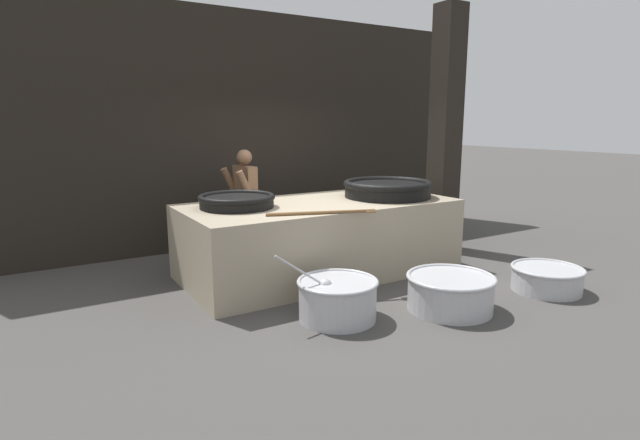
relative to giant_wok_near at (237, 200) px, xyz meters
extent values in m
plane|color=#474442|center=(1.12, -0.18, -1.08)|extent=(60.00, 60.00, 0.00)
cube|color=black|center=(1.12, 2.04, 0.83)|extent=(8.94, 0.24, 3.82)
cube|color=black|center=(3.52, -0.06, 0.83)|extent=(0.38, 0.38, 3.82)
cube|color=tan|center=(1.12, -0.18, -0.58)|extent=(3.67, 1.74, 0.99)
cylinder|color=black|center=(0.00, 0.00, -0.03)|extent=(0.93, 0.93, 0.13)
torus|color=black|center=(0.00, 0.00, 0.04)|extent=(0.97, 0.97, 0.07)
cylinder|color=black|center=(2.20, -0.29, 0.00)|extent=(1.23, 1.23, 0.19)
torus|color=black|center=(2.20, -0.29, 0.10)|extent=(1.28, 1.28, 0.10)
cylinder|color=brown|center=(0.68, -0.95, -0.07)|extent=(1.26, 0.46, 0.04)
cube|color=brown|center=(1.24, -1.14, -0.08)|extent=(0.15, 0.13, 0.02)
cylinder|color=brown|center=(0.55, 0.92, -0.67)|extent=(0.12, 0.12, 0.81)
cylinder|color=brown|center=(0.53, 1.10, -0.67)|extent=(0.12, 0.12, 0.81)
cube|color=olive|center=(0.54, 1.01, -0.51)|extent=(0.22, 0.26, 0.53)
cube|color=brown|center=(0.54, 1.01, 0.04)|extent=(0.20, 0.51, 0.60)
cylinder|color=brown|center=(0.46, 0.76, 0.03)|extent=(0.34, 0.13, 0.55)
cylinder|color=brown|center=(0.42, 1.25, 0.03)|extent=(0.34, 0.13, 0.55)
sphere|color=brown|center=(0.54, 1.01, 0.46)|extent=(0.23, 0.23, 0.23)
cylinder|color=#B7B7BC|center=(0.42, -1.70, -0.87)|extent=(0.82, 0.82, 0.41)
torus|color=#B7B7BC|center=(0.42, -1.70, -0.67)|extent=(0.86, 0.86, 0.04)
cylinder|color=tan|center=(0.42, -1.70, -0.78)|extent=(0.72, 0.72, 0.10)
sphere|color=#B7B7BC|center=(0.27, -1.68, -0.69)|extent=(0.15, 0.15, 0.15)
cylinder|color=#B7B7BC|center=(0.01, -1.64, -0.50)|extent=(0.55, 0.10, 0.40)
cylinder|color=#B7B7BC|center=(3.11, -2.30, -0.93)|extent=(0.82, 0.82, 0.29)
torus|color=#B7B7BC|center=(3.11, -2.30, -0.79)|extent=(0.86, 0.86, 0.04)
cylinder|color=#6B9347|center=(3.11, -2.30, -0.87)|extent=(0.72, 0.72, 0.07)
cylinder|color=#B7B7BC|center=(1.63, -2.13, -0.89)|extent=(0.93, 0.93, 0.38)
torus|color=#B7B7BC|center=(1.63, -2.13, -0.70)|extent=(0.98, 0.98, 0.05)
cylinder|color=orange|center=(1.63, -2.13, -0.81)|extent=(0.82, 0.82, 0.09)
cylinder|color=orange|center=(1.78, -2.01, -0.74)|extent=(0.04, 0.04, 0.03)
cylinder|color=orange|center=(1.37, -2.06, -0.74)|extent=(0.06, 0.06, 0.04)
cylinder|color=orange|center=(1.77, -2.35, -0.74)|extent=(0.06, 0.06, 0.03)
cylinder|color=orange|center=(1.63, -2.17, -0.74)|extent=(0.06, 0.06, 0.04)
cylinder|color=orange|center=(1.85, -2.25, -0.74)|extent=(0.06, 0.06, 0.03)
cylinder|color=orange|center=(1.32, -2.08, -0.74)|extent=(0.05, 0.04, 0.03)
cylinder|color=orange|center=(1.88, -2.09, -0.75)|extent=(0.06, 0.05, 0.03)
cylinder|color=orange|center=(1.83, -2.29, -0.75)|extent=(0.05, 0.05, 0.02)
cylinder|color=orange|center=(1.86, -2.14, -0.74)|extent=(0.05, 0.06, 0.04)
cylinder|color=orange|center=(1.60, -2.12, -0.74)|extent=(0.05, 0.05, 0.04)
cylinder|color=orange|center=(1.93, -2.13, -0.74)|extent=(0.04, 0.04, 0.03)
cylinder|color=orange|center=(1.89, -2.32, -0.74)|extent=(0.05, 0.06, 0.04)
cylinder|color=orange|center=(1.62, -2.11, -0.74)|extent=(0.05, 0.05, 0.04)
cylinder|color=orange|center=(1.67, -2.22, -0.75)|extent=(0.06, 0.06, 0.03)
camera|label=1|loc=(-2.34, -5.87, 0.99)|focal=28.00mm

